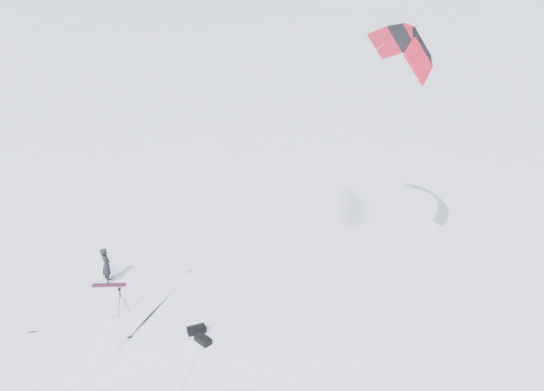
# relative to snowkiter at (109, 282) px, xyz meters

# --- Properties ---
(ground) EXTENTS (1800.00, 1800.00, 0.00)m
(ground) POSITION_rel_snowkiter_xyz_m (2.13, -3.83, 0.00)
(ground) COLOR white
(horizon_hills) EXTENTS (704.00, 704.00, 8.12)m
(horizon_hills) POSITION_rel_snowkiter_xyz_m (2.13, -3.83, 3.18)
(horizon_hills) COLOR black
(horizon_hills) RESTS_ON ground
(snow_tracks) EXTENTS (17.62, 10.25, 0.01)m
(snow_tracks) POSITION_rel_snowkiter_xyz_m (2.46, -3.82, 0.00)
(snow_tracks) COLOR silver
(snow_tracks) RESTS_ON ground
(snowkiter) EXTENTS (0.71, 0.83, 1.92)m
(snowkiter) POSITION_rel_snowkiter_xyz_m (0.00, 0.00, 0.00)
(snowkiter) COLOR black
(snowkiter) RESTS_ON ground
(snowboard) EXTENTS (1.69, 0.49, 0.04)m
(snowboard) POSITION_rel_snowkiter_xyz_m (0.12, -0.31, 0.02)
(snowboard) COLOR maroon
(snowboard) RESTS_ON ground
(tripod) EXTENTS (0.62, 0.61, 1.38)m
(tripod) POSITION_rel_snowkiter_xyz_m (1.57, -2.50, 0.88)
(tripod) COLOR black
(tripod) RESTS_ON ground
(gear_bag_a) EXTENTS (0.89, 0.71, 0.36)m
(gear_bag_a) POSITION_rel_snowkiter_xyz_m (5.24, -3.58, 0.16)
(gear_bag_a) COLOR black
(gear_bag_a) RESTS_ON ground
(gear_bag_b) EXTENTS (0.84, 0.79, 0.36)m
(gear_bag_b) POSITION_rel_snowkiter_xyz_m (5.65, -4.21, 0.16)
(gear_bag_b) COLOR black
(gear_bag_b) RESTS_ON ground
(power_kite) EXTENTS (15.19, 6.24, 11.00)m
(power_kite) POSITION_rel_snowkiter_xyz_m (13.92, 1.97, 11.40)
(power_kite) COLOR red
(power_kite) RESTS_ON ground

